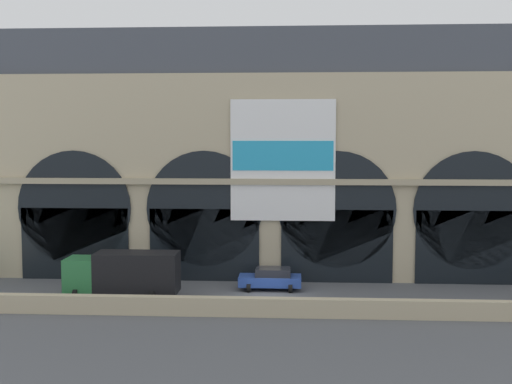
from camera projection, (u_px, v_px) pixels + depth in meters
The scene contains 5 objects.
ground_plane at pixel (267, 298), 43.91m from camera, with size 200.00×200.00×0.00m, color #54565B.
quay_parapet_wall at pixel (264, 307), 39.29m from camera, with size 90.00×0.70×1.14m, color #BCAD8C.
station_building at pixel (272, 157), 50.74m from camera, with size 51.30×5.75×18.91m.
box_truck_midwest at pixel (124, 273), 43.63m from camera, with size 7.50×2.91×3.12m.
car_center at pixel (271, 279), 46.14m from camera, with size 4.40×2.22×1.55m.
Camera 1 is at (1.78, -43.12, 10.82)m, focal length 45.84 mm.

